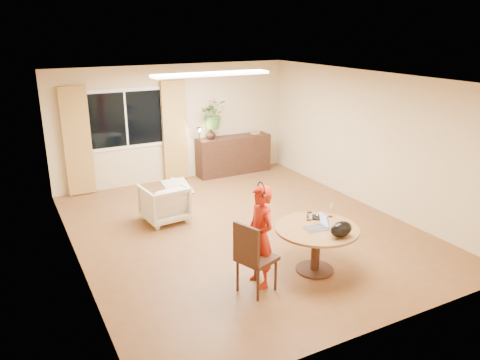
{
  "coord_description": "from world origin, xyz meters",
  "views": [
    {
      "loc": [
        -3.54,
        -6.63,
        3.39
      ],
      "look_at": [
        -0.16,
        -0.2,
        0.99
      ],
      "focal_mm": 35.0,
      "sensor_mm": 36.0,
      "label": 1
    }
  ],
  "objects_px": {
    "child": "(260,237)",
    "armchair": "(164,203)",
    "dining_table": "(316,237)",
    "dining_chair": "(257,256)",
    "sideboard": "(233,155)"
  },
  "relations": [
    {
      "from": "dining_chair",
      "to": "sideboard",
      "type": "distance_m",
      "value": 5.3
    },
    {
      "from": "sideboard",
      "to": "armchair",
      "type": "bearing_deg",
      "value": -140.44
    },
    {
      "from": "dining_table",
      "to": "child",
      "type": "relative_size",
      "value": 0.84
    },
    {
      "from": "child",
      "to": "armchair",
      "type": "relative_size",
      "value": 1.87
    },
    {
      "from": "dining_table",
      "to": "dining_chair",
      "type": "distance_m",
      "value": 1.02
    },
    {
      "from": "armchair",
      "to": "sideboard",
      "type": "relative_size",
      "value": 0.42
    },
    {
      "from": "dining_table",
      "to": "armchair",
      "type": "bearing_deg",
      "value": 115.54
    },
    {
      "from": "dining_table",
      "to": "dining_chair",
      "type": "relative_size",
      "value": 1.17
    },
    {
      "from": "child",
      "to": "armchair",
      "type": "distance_m",
      "value": 2.77
    },
    {
      "from": "dining_chair",
      "to": "dining_table",
      "type": "bearing_deg",
      "value": -15.16
    },
    {
      "from": "dining_table",
      "to": "dining_chair",
      "type": "bearing_deg",
      "value": -175.71
    },
    {
      "from": "dining_table",
      "to": "dining_chair",
      "type": "xyz_separation_m",
      "value": [
        -1.02,
        -0.08,
        -0.03
      ]
    },
    {
      "from": "child",
      "to": "dining_table",
      "type": "bearing_deg",
      "value": 86.75
    },
    {
      "from": "dining_chair",
      "to": "child",
      "type": "bearing_deg",
      "value": 26.7
    },
    {
      "from": "dining_chair",
      "to": "sideboard",
      "type": "bearing_deg",
      "value": 46.88
    }
  ]
}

